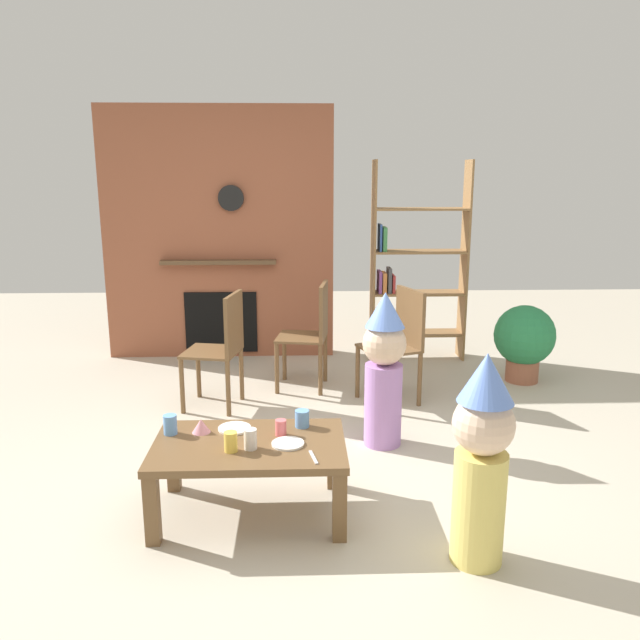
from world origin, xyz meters
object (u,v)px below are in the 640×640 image
object	(u,v)px
bookshelf	(411,272)
potted_plant_tall	(524,339)
paper_cup_far_left	(302,419)
child_with_cone_hat	(482,455)
dining_chair_middle	(312,329)
dining_chair_right	(399,338)
paper_cup_near_left	(170,425)
paper_cup_center	(281,428)
child_in_pink	(384,366)
birthday_cake_slice	(201,426)
paper_plate_rear	(288,444)
paper_plate_front	(235,428)
coffee_table	(250,454)
dining_chair_left	(223,344)
paper_cup_far_right	(250,439)
paper_cup_near_right	(231,442)

from	to	relation	value
bookshelf	potted_plant_tall	world-z (taller)	bookshelf
paper_cup_far_left	child_with_cone_hat	bearing A→B (deg)	-39.33
dining_chair_middle	dining_chair_right	distance (m)	0.75
paper_cup_near_left	paper_cup_center	distance (m)	0.60
child_in_pink	birthday_cake_slice	bearing A→B (deg)	-12.96
bookshelf	paper_plate_rear	xyz separation A→B (m)	(-1.14, -2.91, -0.45)
paper_cup_far_left	paper_plate_rear	distance (m)	0.25
paper_plate_front	dining_chair_right	size ratio (longest dim) A/B	0.20
coffee_table	dining_chair_left	xyz separation A→B (m)	(-0.32, 1.59, 0.17)
paper_cup_far_left	paper_cup_far_right	world-z (taller)	paper_cup_far_right
paper_plate_rear	child_in_pink	distance (m)	1.10
paper_cup_near_left	paper_cup_center	world-z (taller)	paper_cup_near_left
paper_cup_far_left	child_in_pink	distance (m)	0.86
paper_cup_near_left	child_with_cone_hat	size ratio (longest dim) A/B	0.11
bookshelf	child_with_cone_hat	distance (m)	3.36
paper_cup_center	child_in_pink	world-z (taller)	child_in_pink
paper_cup_far_right	dining_chair_middle	world-z (taller)	dining_chair_middle
paper_cup_far_left	dining_chair_left	distance (m)	1.51
paper_cup_far_right	child_in_pink	size ratio (longest dim) A/B	0.10
dining_chair_right	paper_cup_far_left	bearing A→B (deg)	41.59
birthday_cake_slice	dining_chair_right	size ratio (longest dim) A/B	0.11
child_with_cone_hat	potted_plant_tall	bearing A→B (deg)	-90.48
paper_cup_near_left	paper_cup_far_right	size ratio (longest dim) A/B	1.01
paper_plate_rear	child_with_cone_hat	xyz separation A→B (m)	(0.89, -0.43, 0.12)
paper_plate_rear	birthday_cake_slice	bearing A→B (deg)	159.44
paper_cup_far_left	paper_cup_far_right	xyz separation A→B (m)	(-0.27, -0.28, 0.01)
paper_cup_near_left	dining_chair_left	distance (m)	1.47
child_with_cone_hat	child_in_pink	distance (m)	1.35
dining_chair_middle	child_with_cone_hat	bearing A→B (deg)	114.74
paper_cup_center	coffee_table	bearing A→B (deg)	-151.59
paper_plate_rear	potted_plant_tall	xyz separation A→B (m)	(2.01, 2.16, -0.03)
paper_cup_far_left	paper_plate_rear	bearing A→B (deg)	-107.82
bookshelf	paper_cup_near_right	distance (m)	3.32
paper_plate_front	paper_plate_rear	size ratio (longest dim) A/B	1.06
bookshelf	dining_chair_right	world-z (taller)	bookshelf
paper_plate_front	birthday_cake_slice	size ratio (longest dim) A/B	1.80
coffee_table	dining_chair_middle	size ratio (longest dim) A/B	1.12
bookshelf	paper_cup_far_right	bearing A→B (deg)	-114.29
paper_cup_near_left	child_with_cone_hat	world-z (taller)	child_with_cone_hat
child_with_cone_hat	dining_chair_left	xyz separation A→B (m)	(-1.40, 2.05, -0.03)
bookshelf	birthday_cake_slice	xyz separation A→B (m)	(-1.61, -2.73, -0.41)
paper_plate_rear	birthday_cake_slice	world-z (taller)	birthday_cake_slice
bookshelf	paper_plate_rear	bearing A→B (deg)	-111.43
paper_plate_rear	dining_chair_right	bearing A→B (deg)	63.75
paper_plate_rear	child_in_pink	bearing A→B (deg)	55.40
paper_cup_far_right	dining_chair_left	bearing A→B (deg)	101.16
coffee_table	paper_cup_near_right	distance (m)	0.18
paper_plate_rear	potted_plant_tall	bearing A→B (deg)	47.05
birthday_cake_slice	child_with_cone_hat	xyz separation A→B (m)	(1.36, -0.60, 0.09)
child_in_pink	potted_plant_tall	bearing A→B (deg)	175.91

